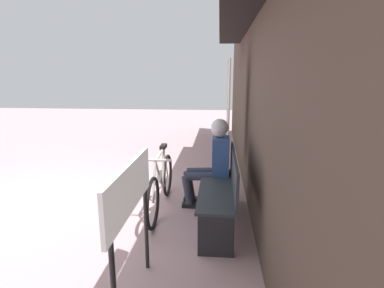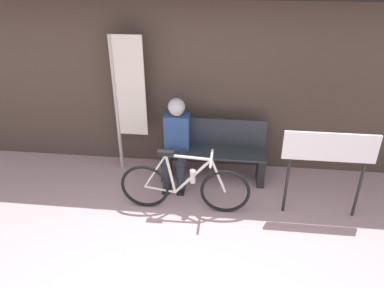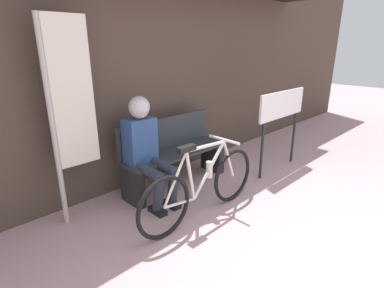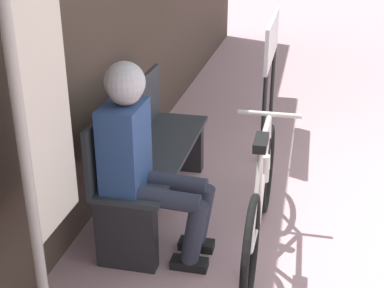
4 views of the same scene
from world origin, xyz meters
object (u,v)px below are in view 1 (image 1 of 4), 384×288
person_seated (213,157)px  signboard (130,199)px  park_bench_near (221,192)px  bicycle (161,185)px  banner_pole (229,113)px

person_seated → signboard: (1.87, -0.57, 0.17)m
park_bench_near → bicycle: bearing=-111.5°
banner_pole → person_seated: bearing=-16.6°
person_seated → signboard: bearing=-17.0°
park_bench_near → signboard: (1.36, -0.68, 0.47)m
person_seated → park_bench_near: bearing=12.3°
bicycle → signboard: signboard is taller
person_seated → signboard: person_seated is taller
bicycle → signboard: size_ratio=1.44×
person_seated → banner_pole: bearing=163.4°
park_bench_near → bicycle: park_bench_near is taller
park_bench_near → banner_pole: banner_pole is taller
person_seated → banner_pole: 0.89m
signboard → park_bench_near: bearing=153.4°
park_bench_near → banner_pole: bearing=175.3°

